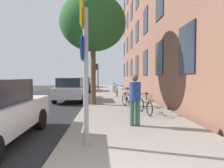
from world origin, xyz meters
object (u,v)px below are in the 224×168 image
(bicycle_2, at_px, (127,96))
(car_3, at_px, (89,82))
(tree_near, at_px, (93,23))
(bicycle_5, at_px, (114,89))
(sign_post, at_px, (85,63))
(car_2, at_px, (84,84))
(traffic_light, at_px, (97,71))
(bicycle_3, at_px, (138,94))
(pedestrian_0, at_px, (135,97))
(bicycle_0, at_px, (145,105))
(bicycle_1, at_px, (128,99))
(bicycle_4, at_px, (117,92))
(car_1, at_px, (71,89))

(bicycle_2, xyz_separation_m, car_3, (-3.84, 18.08, 0.37))
(tree_near, bearing_deg, bicycle_5, 77.91)
(sign_post, bearing_deg, car_2, 96.10)
(traffic_light, xyz_separation_m, bicycle_3, (3.26, -10.76, -1.95))
(pedestrian_0, bearing_deg, traffic_light, 95.62)
(bicycle_3, distance_m, car_2, 9.60)
(bicycle_0, distance_m, bicycle_1, 1.92)
(bicycle_3, distance_m, car_3, 17.36)
(bicycle_0, relative_size, car_2, 0.37)
(bicycle_0, distance_m, car_2, 14.16)
(pedestrian_0, bearing_deg, bicycle_5, 89.40)
(sign_post, bearing_deg, car_3, 94.27)
(bicycle_4, bearing_deg, bicycle_1, -88.21)
(bicycle_0, bearing_deg, bicycle_2, 94.19)
(pedestrian_0, bearing_deg, bicycle_0, 67.63)
(car_1, bearing_deg, bicycle_3, -0.01)
(sign_post, bearing_deg, pedestrian_0, 48.11)
(car_1, xyz_separation_m, car_2, (-0.00, 8.33, 0.00))
(bicycle_0, relative_size, bicycle_2, 0.99)
(bicycle_4, distance_m, car_1, 3.93)
(bicycle_5, bearing_deg, pedestrian_0, -90.60)
(bicycle_1, height_order, car_3, car_3)
(bicycle_1, xyz_separation_m, bicycle_2, (0.20, 1.97, -0.03))
(bicycle_4, relative_size, car_3, 0.38)
(traffic_light, distance_m, car_1, 10.98)
(car_1, bearing_deg, pedestrian_0, -65.45)
(traffic_light, xyz_separation_m, car_2, (-1.50, -2.42, -1.58))
(sign_post, height_order, traffic_light, traffic_light)
(tree_near, distance_m, car_3, 19.58)
(bicycle_4, xyz_separation_m, car_3, (-3.47, 14.72, 0.35))
(bicycle_5, height_order, car_3, car_3)
(bicycle_0, height_order, pedestrian_0, pedestrian_0)
(traffic_light, xyz_separation_m, bicycle_4, (1.90, -8.81, -1.93))
(bicycle_3, xyz_separation_m, car_2, (-4.76, 8.33, 0.37))
(sign_post, bearing_deg, bicycle_2, 75.17)
(tree_near, height_order, bicycle_4, tree_near)
(bicycle_1, bearing_deg, bicycle_3, 70.51)
(tree_near, height_order, bicycle_1, tree_near)
(bicycle_4, bearing_deg, bicycle_2, -83.74)
(traffic_light, relative_size, car_3, 0.78)
(sign_post, relative_size, bicycle_5, 1.87)
(bicycle_1, relative_size, car_1, 0.37)
(tree_near, distance_m, car_1, 4.89)
(traffic_light, distance_m, bicycle_1, 14.41)
(car_1, distance_m, car_3, 16.67)
(sign_post, distance_m, bicycle_3, 9.35)
(bicycle_2, bearing_deg, car_1, 159.50)
(pedestrian_0, xyz_separation_m, car_1, (-3.26, 7.14, -0.22))
(pedestrian_0, height_order, car_1, pedestrian_0)
(tree_near, bearing_deg, car_1, 124.57)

